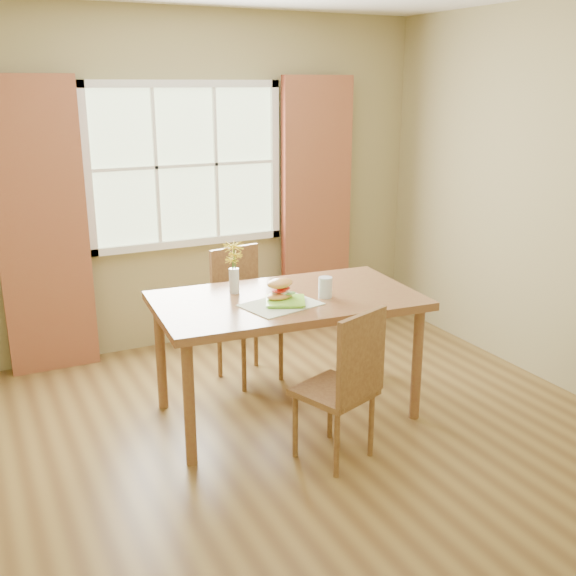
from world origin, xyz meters
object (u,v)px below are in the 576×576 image
Objects in this scene: chair_near at (345,380)px; chair_far at (243,308)px; dining_table at (287,309)px; water_glass at (325,288)px; croissant_sandwich at (280,289)px; flower_vase at (234,263)px.

chair_near is 0.96× the size of chair_far.
dining_table is 13.16× the size of water_glass.
water_glass is (0.23, -0.82, 0.35)m from chair_far.
chair_far is (-0.02, 0.70, -0.20)m from dining_table.
croissant_sandwich is at bearing -105.83° from chair_far.
chair_far is 2.89× the size of flower_vase.
croissant_sandwich reaches higher than chair_near.
croissant_sandwich is at bearing 80.45° from chair_near.
croissant_sandwich is 0.31m from water_glass.
croissant_sandwich is at bearing 172.63° from water_glass.
chair_near is at bearing -92.20° from croissant_sandwich.
flower_vase is at bearing 143.87° from dining_table.
flower_vase is (-0.27, 0.23, 0.29)m from dining_table.
flower_vase is at bearing -128.85° from chair_far.
chair_far reaches higher than dining_table.
dining_table is 8.54× the size of croissant_sandwich.
croissant_sandwich is (-0.09, -0.08, 0.17)m from dining_table.
chair_far is 0.87m from croissant_sandwich.
chair_near is 2.79× the size of flower_vase.
chair_far is 0.73m from flower_vase.
chair_near is 1.40m from chair_far.
dining_table is 5.16× the size of flower_vase.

